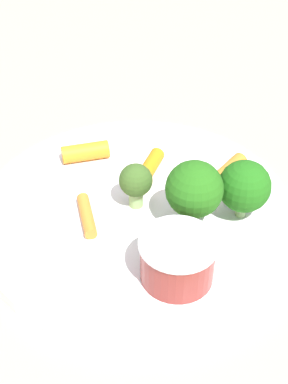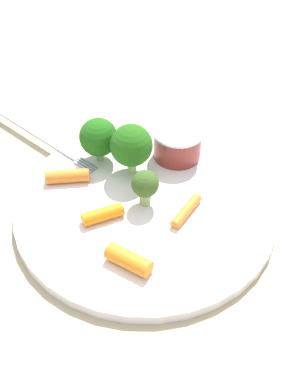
{
  "view_description": "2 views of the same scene",
  "coord_description": "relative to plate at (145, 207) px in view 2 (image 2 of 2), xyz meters",
  "views": [
    {
      "loc": [
        -0.22,
        -0.28,
        0.32
      ],
      "look_at": [
        0.01,
        -0.0,
        0.02
      ],
      "focal_mm": 50.26,
      "sensor_mm": 36.0,
      "label": 1
    },
    {
      "loc": [
        -0.04,
        0.36,
        0.37
      ],
      "look_at": [
        0.0,
        0.0,
        0.03
      ],
      "focal_mm": 44.58,
      "sensor_mm": 36.0,
      "label": 2
    }
  ],
  "objects": [
    {
      "name": "ground_plane",
      "position": [
        0.0,
        0.0,
        -0.01
      ],
      "size": [
        2.4,
        2.4,
        0.0
      ],
      "primitive_type": "plane",
      "color": "tan"
    },
    {
      "name": "plate",
      "position": [
        0.0,
        0.0,
        0.0
      ],
      "size": [
        0.28,
        0.28,
        0.01
      ],
      "primitive_type": "cylinder",
      "color": "white",
      "rests_on": "ground_plane"
    },
    {
      "name": "sauce_cup",
      "position": [
        -0.03,
        -0.08,
        0.02
      ],
      "size": [
        0.06,
        0.06,
        0.04
      ],
      "color": "maroon",
      "rests_on": "plate"
    },
    {
      "name": "broccoli_floret_0",
      "position": [
        0.06,
        -0.07,
        0.04
      ],
      "size": [
        0.04,
        0.04,
        0.05
      ],
      "color": "#81AA68",
      "rests_on": "plate"
    },
    {
      "name": "broccoli_floret_1",
      "position": [
        -0.0,
        -0.0,
        0.03
      ],
      "size": [
        0.03,
        0.03,
        0.04
      ],
      "color": "#8DB165",
      "rests_on": "plate"
    },
    {
      "name": "broccoli_floret_2",
      "position": [
        0.02,
        -0.05,
        0.04
      ],
      "size": [
        0.05,
        0.05,
        0.06
      ],
      "color": "#93C066",
      "rests_on": "plate"
    },
    {
      "name": "carrot_stick_0",
      "position": [
        -0.04,
        0.01,
        0.01
      ],
      "size": [
        0.03,
        0.05,
        0.01
      ],
      "primitive_type": "cylinder",
      "rotation": [
        1.57,
        0.0,
        2.68
      ],
      "color": "orange",
      "rests_on": "plate"
    },
    {
      "name": "carrot_stick_1",
      "position": [
        0.09,
        -0.02,
        0.01
      ],
      "size": [
        0.05,
        0.03,
        0.01
      ],
      "primitive_type": "cylinder",
      "rotation": [
        1.57,
        0.0,
        4.93
      ],
      "color": "orange",
      "rests_on": "plate"
    },
    {
      "name": "carrot_stick_2",
      "position": [
        0.01,
        0.08,
        0.01
      ],
      "size": [
        0.05,
        0.03,
        0.02
      ],
      "primitive_type": "cylinder",
      "rotation": [
        1.57,
        0.0,
        1.13
      ],
      "color": "orange",
      "rests_on": "plate"
    },
    {
      "name": "carrot_stick_3",
      "position": [
        0.04,
        0.03,
        0.01
      ],
      "size": [
        0.04,
        0.03,
        0.01
      ],
      "primitive_type": "cylinder",
      "rotation": [
        1.57,
        0.0,
        5.23
      ],
      "color": "orange",
      "rests_on": "plate"
    },
    {
      "name": "fork",
      "position": [
        0.14,
        -0.1,
        0.01
      ],
      "size": [
        0.17,
        0.12,
        0.0
      ],
      "color": "#ACAFC7",
      "rests_on": "plate"
    }
  ]
}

